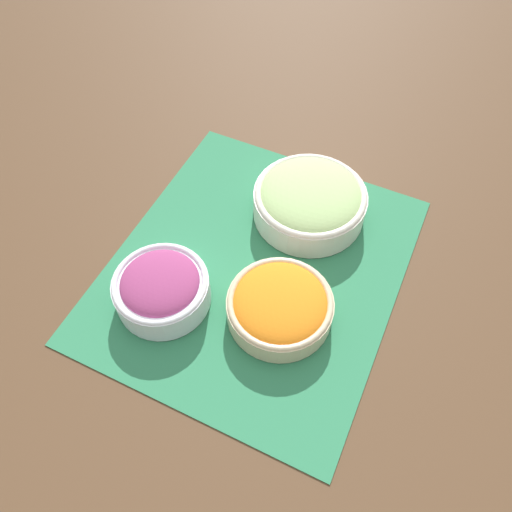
# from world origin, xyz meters

# --- Properties ---
(ground_plane) EXTENTS (3.00, 3.00, 0.00)m
(ground_plane) POSITION_xyz_m (0.00, 0.00, 0.00)
(ground_plane) COLOR #513823
(placemat) EXTENTS (0.51, 0.44, 0.00)m
(placemat) POSITION_xyz_m (0.00, 0.00, 0.00)
(placemat) COLOR #2D7A51
(placemat) RESTS_ON ground_plane
(carrot_bowl) EXTENTS (0.16, 0.16, 0.05)m
(carrot_bowl) POSITION_xyz_m (-0.06, -0.07, 0.03)
(carrot_bowl) COLOR beige
(carrot_bowl) RESTS_ON placemat
(cucumber_bowl) EXTENTS (0.19, 0.19, 0.07)m
(cucumber_bowl) POSITION_xyz_m (0.14, -0.03, 0.04)
(cucumber_bowl) COLOR silver
(cucumber_bowl) RESTS_ON placemat
(onion_bowl) EXTENTS (0.14, 0.14, 0.06)m
(onion_bowl) POSITION_xyz_m (-0.11, 0.10, 0.04)
(onion_bowl) COLOR silver
(onion_bowl) RESTS_ON placemat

